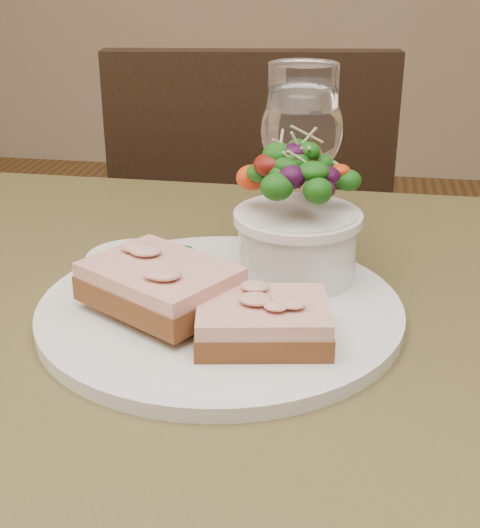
% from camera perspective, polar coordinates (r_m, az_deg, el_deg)
% --- Properties ---
extents(cafe_table, '(0.80, 0.80, 0.75)m').
position_cam_1_polar(cafe_table, '(0.64, -1.33, -13.82)').
color(cafe_table, '#49401F').
rests_on(cafe_table, ground).
extents(chair_far, '(0.48, 0.48, 0.90)m').
position_cam_1_polar(chair_far, '(1.43, 0.77, -7.60)').
color(chair_far, black).
rests_on(chair_far, ground).
extents(dinner_plate, '(0.30, 0.30, 0.01)m').
position_cam_1_polar(dinner_plate, '(0.62, -1.54, -3.55)').
color(dinner_plate, white).
rests_on(dinner_plate, cafe_table).
extents(sandwich_front, '(0.11, 0.09, 0.03)m').
position_cam_1_polar(sandwich_front, '(0.55, 1.77, -4.49)').
color(sandwich_front, '#462412').
rests_on(sandwich_front, dinner_plate).
extents(sandwich_back, '(0.14, 0.13, 0.03)m').
position_cam_1_polar(sandwich_back, '(0.59, -6.21, -1.55)').
color(sandwich_back, '#462412').
rests_on(sandwich_back, dinner_plate).
extents(ramekin, '(0.07, 0.07, 0.04)m').
position_cam_1_polar(ramekin, '(0.63, -8.44, -0.64)').
color(ramekin, silver).
rests_on(ramekin, dinner_plate).
extents(salad_bowl, '(0.10, 0.10, 0.13)m').
position_cam_1_polar(salad_bowl, '(0.64, 4.51, 3.91)').
color(salad_bowl, white).
rests_on(salad_bowl, dinner_plate).
extents(garnish, '(0.05, 0.04, 0.02)m').
position_cam_1_polar(garnish, '(0.69, -5.22, 0.60)').
color(garnish, '#0C3D0B').
rests_on(garnish, dinner_plate).
extents(wine_glass, '(0.08, 0.08, 0.18)m').
position_cam_1_polar(wine_glass, '(0.69, 4.79, 9.88)').
color(wine_glass, white).
rests_on(wine_glass, cafe_table).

